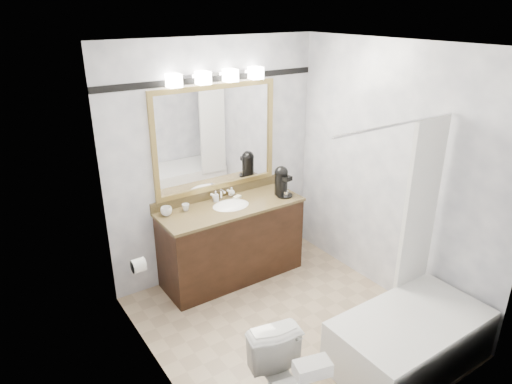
% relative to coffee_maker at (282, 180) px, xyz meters
% --- Properties ---
extents(room, '(2.42, 2.62, 2.52)m').
position_rel_coffee_maker_xyz_m(room, '(-0.60, -0.94, 0.23)').
color(room, tan).
rests_on(room, ground).
extents(vanity, '(1.53, 0.58, 0.97)m').
position_rel_coffee_maker_xyz_m(vanity, '(-0.60, 0.07, -0.58)').
color(vanity, black).
rests_on(vanity, ground).
extents(mirror, '(1.40, 0.04, 1.10)m').
position_rel_coffee_maker_xyz_m(mirror, '(-0.60, 0.34, 0.48)').
color(mirror, tan).
rests_on(mirror, room).
extents(vanity_light_bar, '(1.02, 0.14, 0.12)m').
position_rel_coffee_maker_xyz_m(vanity_light_bar, '(-0.60, 0.28, 1.11)').
color(vanity_light_bar, silver).
rests_on(vanity_light_bar, room).
extents(accent_stripe, '(2.40, 0.01, 0.06)m').
position_rel_coffee_maker_xyz_m(accent_stripe, '(-0.60, 0.35, 1.08)').
color(accent_stripe, black).
rests_on(accent_stripe, room).
extents(bathtub, '(1.30, 0.75, 1.96)m').
position_rel_coffee_maker_xyz_m(bathtub, '(-0.05, -1.84, -0.74)').
color(bathtub, white).
rests_on(bathtub, ground).
extents(tp_roll, '(0.11, 0.12, 0.12)m').
position_rel_coffee_maker_xyz_m(tp_roll, '(-1.74, -0.28, -0.32)').
color(tp_roll, white).
rests_on(tp_roll, room).
extents(tissue_box, '(0.25, 0.18, 0.09)m').
position_rel_coffee_maker_xyz_m(tissue_box, '(-1.31, -2.06, -0.28)').
color(tissue_box, white).
rests_on(tissue_box, toilet).
extents(coffee_maker, '(0.17, 0.22, 0.33)m').
position_rel_coffee_maker_xyz_m(coffee_maker, '(0.00, 0.00, 0.00)').
color(coffee_maker, black).
rests_on(coffee_maker, vanity).
extents(cup_left, '(0.12, 0.12, 0.09)m').
position_rel_coffee_maker_xyz_m(cup_left, '(-1.25, 0.22, -0.13)').
color(cup_left, white).
rests_on(cup_left, vanity).
extents(cup_right, '(0.08, 0.08, 0.07)m').
position_rel_coffee_maker_xyz_m(cup_right, '(-1.04, 0.22, -0.13)').
color(cup_right, white).
rests_on(cup_right, vanity).
extents(soap_bottle_a, '(0.06, 0.06, 0.11)m').
position_rel_coffee_maker_xyz_m(soap_bottle_a, '(-0.67, 0.25, -0.11)').
color(soap_bottle_a, white).
rests_on(soap_bottle_a, vanity).
extents(soap_bottle_b, '(0.09, 0.09, 0.09)m').
position_rel_coffee_maker_xyz_m(soap_bottle_b, '(-0.46, 0.29, -0.12)').
color(soap_bottle_b, white).
rests_on(soap_bottle_b, vanity).
extents(soap_bar, '(0.10, 0.08, 0.03)m').
position_rel_coffee_maker_xyz_m(soap_bar, '(-0.45, 0.19, -0.16)').
color(soap_bar, beige).
rests_on(soap_bar, vanity).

